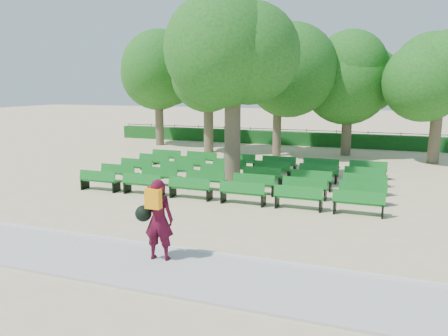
# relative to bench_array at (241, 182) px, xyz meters

# --- Properties ---
(ground) EXTENTS (120.00, 120.00, 0.00)m
(ground) POSITION_rel_bench_array_xyz_m (-0.52, -1.37, -0.08)
(ground) COLOR tan
(paving) EXTENTS (30.00, 2.20, 0.06)m
(paving) POSITION_rel_bench_array_xyz_m (-0.52, -8.77, -0.05)
(paving) COLOR #ACABA7
(paving) RESTS_ON ground
(curb) EXTENTS (30.00, 0.12, 0.10)m
(curb) POSITION_rel_bench_array_xyz_m (-0.52, -7.62, -0.03)
(curb) COLOR silver
(curb) RESTS_ON ground
(hedge) EXTENTS (26.00, 0.70, 0.90)m
(hedge) POSITION_rel_bench_array_xyz_m (-0.52, 12.63, 0.37)
(hedge) COLOR #134B18
(hedge) RESTS_ON ground
(fence) EXTENTS (26.00, 0.10, 1.02)m
(fence) POSITION_rel_bench_array_xyz_m (-0.52, 13.03, -0.08)
(fence) COLOR black
(fence) RESTS_ON ground
(tree_line) EXTENTS (21.80, 6.80, 7.04)m
(tree_line) POSITION_rel_bench_array_xyz_m (-0.52, 8.63, -0.08)
(tree_line) COLOR #1E5E19
(tree_line) RESTS_ON ground
(bench_array) EXTENTS (1.61, 0.57, 1.00)m
(bench_array) POSITION_rel_bench_array_xyz_m (0.00, 0.00, 0.00)
(bench_array) COLOR #126C20
(bench_array) RESTS_ON ground
(tree_among) EXTENTS (4.82, 4.82, 6.98)m
(tree_among) POSITION_rel_bench_array_xyz_m (-0.34, -0.15, 4.69)
(tree_among) COLOR brown
(tree_among) RESTS_ON ground
(person) EXTENTS (0.92, 0.58, 1.89)m
(person) POSITION_rel_bench_array_xyz_m (0.67, -8.36, 0.96)
(person) COLOR #43091C
(person) RESTS_ON ground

